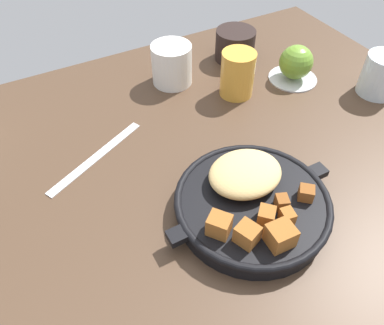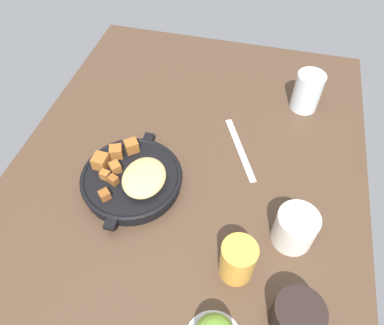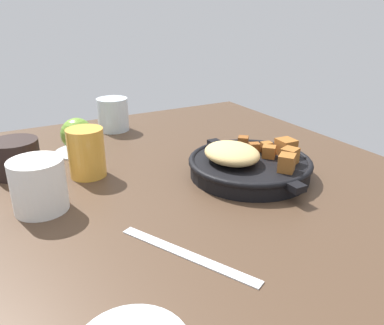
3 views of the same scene
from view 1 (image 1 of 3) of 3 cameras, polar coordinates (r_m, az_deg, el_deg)
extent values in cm
cube|color=#473323|center=(64.48, -1.07, -2.92)|extent=(117.61, 85.67, 2.40)
cylinder|color=black|center=(58.40, 8.92, -6.45)|extent=(22.74, 22.74, 3.20)
torus|color=black|center=(57.35, 9.07, -5.63)|extent=(23.49, 23.49, 1.20)
cube|color=black|center=(63.94, 18.27, -1.29)|extent=(2.64, 2.40, 1.20)
cube|color=black|center=(53.35, -2.24, -10.94)|extent=(2.64, 2.40, 1.20)
ellipsoid|color=tan|center=(58.03, 7.97, -1.64)|extent=(11.55, 9.69, 3.44)
cube|color=#935623|center=(52.19, 13.12, -10.62)|extent=(3.60, 3.35, 3.18)
cube|color=#935623|center=(51.66, 8.26, -10.61)|extent=(3.55, 3.67, 2.90)
cube|color=brown|center=(56.31, 13.30, -5.84)|extent=(2.34, 2.50, 2.01)
cube|color=#935623|center=(54.24, 11.08, -7.83)|extent=(3.34, 3.34, 2.27)
cube|color=#935623|center=(54.92, 14.08, -7.86)|extent=(2.07, 2.32, 2.04)
cube|color=brown|center=(58.31, 16.75, -4.41)|extent=(2.97, 2.97, 2.06)
cube|color=#935623|center=(52.00, 4.08, -9.33)|extent=(3.98, 4.04, 3.05)
cylinder|color=#B7BABF|center=(88.28, 14.84, 12.18)|extent=(10.53, 10.53, 0.60)
sphere|color=olive|center=(86.27, 15.33, 14.30)|extent=(7.15, 7.15, 7.15)
cube|color=silver|center=(68.72, -14.13, 0.87)|extent=(19.93, 10.99, 0.36)
cylinder|color=gold|center=(79.19, 6.83, 13.04)|extent=(6.87, 6.87, 9.36)
cylinder|color=black|center=(91.70, 6.46, 17.11)|extent=(9.00, 9.00, 6.90)
cylinder|color=silver|center=(82.58, -3.04, 14.47)|extent=(8.46, 8.46, 8.52)
cylinder|color=silver|center=(88.13, 26.54, 11.66)|extent=(7.96, 7.96, 8.39)
camera|label=2|loc=(0.90, 42.89, 53.76)|focal=33.81mm
camera|label=3|loc=(0.77, -53.12, 16.36)|focal=36.26mm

